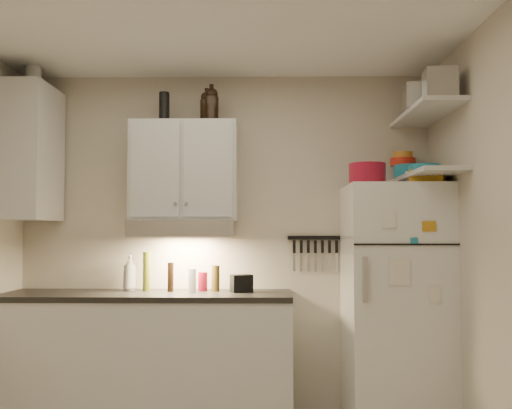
{
  "coord_description": "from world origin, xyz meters",
  "views": [
    {
      "loc": [
        0.3,
        -2.98,
        1.35
      ],
      "look_at": [
        0.25,
        0.9,
        1.55
      ],
      "focal_mm": 40.0,
      "sensor_mm": 36.0,
      "label": 1
    }
  ],
  "objects": [
    {
      "name": "book_stack",
      "position": [
        1.46,
        1.02,
        1.75
      ],
      "size": [
        0.31,
        0.34,
        0.09
      ],
      "primitive_type": "cube",
      "rotation": [
        0.0,
        0.0,
        -0.4
      ],
      "color": "#BC8017",
      "rests_on": "fridge"
    },
    {
      "name": "side_jar",
      "position": [
        -1.42,
        1.2,
        2.53
      ],
      "size": [
        0.14,
        0.14,
        0.15
      ],
      "primitive_type": "cylinder",
      "rotation": [
        0.0,
        0.0,
        0.25
      ],
      "color": "silver",
      "rests_on": "side_cabinet"
    },
    {
      "name": "caddy",
      "position": [
        0.14,
        1.25,
        0.98
      ],
      "size": [
        0.18,
        0.15,
        0.13
      ],
      "primitive_type": "cube",
      "rotation": [
        0.0,
        0.0,
        0.36
      ],
      "color": "black",
      "rests_on": "countertop"
    },
    {
      "name": "tin_b",
      "position": [
        1.44,
        0.67,
        2.31
      ],
      "size": [
        0.21,
        0.21,
        0.2
      ],
      "primitive_type": "cube",
      "rotation": [
        0.0,
        0.0,
        -0.1
      ],
      "color": "#AAAAAD",
      "rests_on": "shelf_hi"
    },
    {
      "name": "bowl_teal",
      "position": [
        1.41,
        1.34,
        1.82
      ],
      "size": [
        0.24,
        0.24,
        0.1
      ],
      "primitive_type": "cylinder",
      "color": "teal",
      "rests_on": "shelf_lo"
    },
    {
      "name": "bowl_yellow",
      "position": [
        1.37,
        1.38,
        1.95
      ],
      "size": [
        0.15,
        0.15,
        0.05
      ],
      "primitive_type": "cylinder",
      "color": "#C17B22",
      "rests_on": "bowl_orange"
    },
    {
      "name": "clear_bottle",
      "position": [
        -0.23,
        1.24,
        1.01
      ],
      "size": [
        0.07,
        0.07,
        0.17
      ],
      "primitive_type": "cylinder",
      "rotation": [
        0.0,
        0.0,
        -0.17
      ],
      "color": "silver",
      "rests_on": "countertop"
    },
    {
      "name": "back_wall",
      "position": [
        0.0,
        1.51,
        1.3
      ],
      "size": [
        3.2,
        0.02,
        2.6
      ],
      "primitive_type": "cube",
      "color": "beige",
      "rests_on": "ground"
    },
    {
      "name": "pepper_mill",
      "position": [
        -0.06,
        1.3,
        1.02
      ],
      "size": [
        0.08,
        0.08,
        0.19
      ],
      "primitive_type": "cylinder",
      "rotation": [
        0.0,
        0.0,
        0.41
      ],
      "color": "brown",
      "rests_on": "countertop"
    },
    {
      "name": "stock_pot",
      "position": [
        1.5,
        1.29,
        2.33
      ],
      "size": [
        0.42,
        0.42,
        0.23
      ],
      "primitive_type": "cylinder",
      "rotation": [
        0.0,
        0.0,
        0.43
      ],
      "color": "silver",
      "rests_on": "shelf_hi"
    },
    {
      "name": "knife_strip",
      "position": [
        0.7,
        1.49,
        1.32
      ],
      "size": [
        0.42,
        0.02,
        0.03
      ],
      "primitive_type": "cube",
      "color": "black",
      "rests_on": "back_wall"
    },
    {
      "name": "shelf_hi",
      "position": [
        1.45,
        1.02,
        2.2
      ],
      "size": [
        0.3,
        0.95,
        0.03
      ],
      "primitive_type": "cube",
      "color": "silver",
      "rests_on": "right_wall"
    },
    {
      "name": "dutch_oven",
      "position": [
        1.04,
        1.07,
        1.78
      ],
      "size": [
        0.32,
        0.32,
        0.15
      ],
      "primitive_type": "cylinder",
      "rotation": [
        0.0,
        0.0,
        0.25
      ],
      "color": "maroon",
      "rests_on": "fridge"
    },
    {
      "name": "soap_bottle",
      "position": [
        -0.71,
        1.34,
        1.07
      ],
      "size": [
        0.13,
        0.13,
        0.3
      ],
      "primitive_type": "imported",
      "rotation": [
        0.0,
        0.0,
        0.15
      ],
      "color": "silver",
      "rests_on": "countertop"
    },
    {
      "name": "oil_bottle",
      "position": [
        -0.58,
        1.33,
        1.07
      ],
      "size": [
        0.06,
        0.06,
        0.29
      ],
      "primitive_type": "cylinder",
      "rotation": [
        0.0,
        0.0,
        -0.15
      ],
      "color": "#545C17",
      "rests_on": "countertop"
    },
    {
      "name": "thermos_a",
      "position": [
        -0.45,
        1.28,
        2.31
      ],
      "size": [
        0.08,
        0.08,
        0.22
      ],
      "primitive_type": "cylinder",
      "rotation": [
        0.0,
        0.0,
        0.04
      ],
      "color": "black",
      "rests_on": "upper_cabinet"
    },
    {
      "name": "upper_cabinet",
      "position": [
        -0.3,
        1.33,
        1.83
      ],
      "size": [
        0.8,
        0.33,
        0.75
      ],
      "primitive_type": "cube",
      "color": "silver",
      "rests_on": "back_wall"
    },
    {
      "name": "tin_a",
      "position": [
        1.38,
        0.92,
        2.3
      ],
      "size": [
        0.2,
        0.19,
        0.17
      ],
      "primitive_type": "cube",
      "rotation": [
        0.0,
        0.0,
        -0.21
      ],
      "color": "#AAAAAD",
      "rests_on": "shelf_hi"
    },
    {
      "name": "countertop",
      "position": [
        -0.55,
        1.2,
        0.9
      ],
      "size": [
        2.1,
        0.62,
        0.04
      ],
      "primitive_type": "cube",
      "color": "black",
      "rests_on": "base_cabinet"
    },
    {
      "name": "bowl_orange",
      "position": [
        1.37,
        1.38,
        1.9
      ],
      "size": [
        0.19,
        0.19,
        0.06
      ],
      "primitive_type": "cylinder",
      "color": "red",
      "rests_on": "bowl_teal"
    },
    {
      "name": "range_hood",
      "position": [
        -0.3,
        1.27,
        1.39
      ],
      "size": [
        0.76,
        0.46,
        0.12
      ],
      "primitive_type": "cube",
      "color": "silver",
      "rests_on": "back_wall"
    },
    {
      "name": "thermos_b",
      "position": [
        -0.46,
        1.33,
        2.31
      ],
      "size": [
        0.09,
        0.09,
        0.22
      ],
      "primitive_type": "cylinder",
      "rotation": [
        0.0,
        0.0,
        -0.17
      ],
      "color": "black",
      "rests_on": "upper_cabinet"
    },
    {
      "name": "shelf_lo",
      "position": [
        1.45,
        1.02,
        1.76
      ],
      "size": [
        0.3,
        0.95,
        0.03
      ],
      "primitive_type": "cube",
      "color": "silver",
      "rests_on": "right_wall"
    },
    {
      "name": "growler_a",
      "position": [
        -0.13,
        1.3,
        2.32
      ],
      "size": [
        0.13,
        0.13,
        0.24
      ],
      "primitive_type": null,
      "rotation": [
        0.0,
        0.0,
        -0.29
      ],
      "color": "black",
      "rests_on": "upper_cabinet"
    },
    {
      "name": "vinegar_bottle",
      "position": [
        -0.39,
        1.27,
        1.03
      ],
      "size": [
        0.05,
        0.05,
        0.22
      ],
      "primitive_type": "cylinder",
      "rotation": [
        0.0,
        0.0,
        -0.12
      ],
      "color": "black",
      "rests_on": "countertop"
    },
    {
      "name": "spice_jar",
      "position": [
        1.37,
        1.17,
        1.75
      ],
      "size": [
        0.08,
        0.08,
        0.1
      ],
      "primitive_type": "cylinder",
      "rotation": [
        0.0,
        0.0,
        0.32
      ],
      "color": "silver",
      "rests_on": "fridge"
    },
    {
      "name": "plates",
      "position": [
        1.42,
        0.98,
        1.8
      ],
      "size": [
        0.27,
        0.27,
        0.05
      ],
      "primitive_type": "cylinder",
      "rotation": [
        0.0,
        0.0,
        0.3
      ],
      "color": "teal",
      "rests_on": "shelf_lo"
    },
    {
      "name": "base_cabinet",
      "position": [
        -0.55,
        1.2,
        0.44
      ],
      "size": [
        2.1,
        0.6,
        0.88
      ],
      "primitive_type": "cube",
      "color": "silver",
      "rests_on": "floor"
    },
    {
      "name": "side_cabinet",
      "position": [
        -1.44,
        1.2,
        1.95
      ],
      "size": [
        0.33,
        0.55,
        1.0
      ],
      "primitive_type": "cube",
      "color": "silver",
      "rests_on": "left_wall"
    },
    {
      "name": "growler_b",
      "position": [
        -0.09,
        1.26,
        2.33
      ],
      "size": [
        0.11,
        0.11,
        0.26
      ],
      "primitive_type": null,
      "rotation": [
        0.0,
        0.0,
        -0.03
      ],
      "color": "black",
      "rests_on": "upper_cabinet"
    },
    {
      "name": "fridge",
      "position": [
        1.25,
        1.16,
        0.85
      ],
      "size": [
        0.7,
        0.68,
        1.7
      ],
      "primitive_type": "cube",
      "color": "white",
      "rests_on": "floor"
    },
    {
      "name": "red_jar",
      "position": [
        -0.16,
        1.33,
        0.99
      ],
      "size": [
        0.09,
        0.09,
        0.14
      ],
      "primitive_type": "cylinder",
      "rotation": [
        0.0,
        0.0,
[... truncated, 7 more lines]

